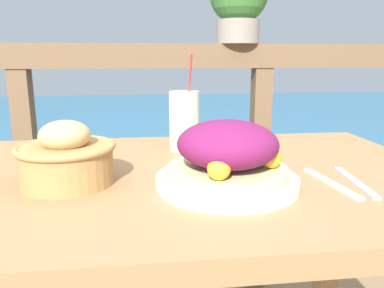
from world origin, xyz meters
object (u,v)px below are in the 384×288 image
object	(u,v)px
drink_glass	(186,121)
salad_plate	(230,158)
potted_plant	(240,1)
bread_basket	(69,158)

from	to	relation	value
drink_glass	salad_plate	bearing A→B (deg)	-80.21
potted_plant	salad_plate	bearing A→B (deg)	-104.65
bread_basket	potted_plant	size ratio (longest dim) A/B	0.65
drink_glass	potted_plant	world-z (taller)	potted_plant
salad_plate	potted_plant	bearing A→B (deg)	75.35
salad_plate	drink_glass	size ratio (longest dim) A/B	1.09
drink_glass	bread_basket	bearing A→B (deg)	-136.29
drink_glass	bread_basket	world-z (taller)	drink_glass
salad_plate	drink_glass	distance (m)	0.30
drink_glass	potted_plant	size ratio (longest dim) A/B	0.85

